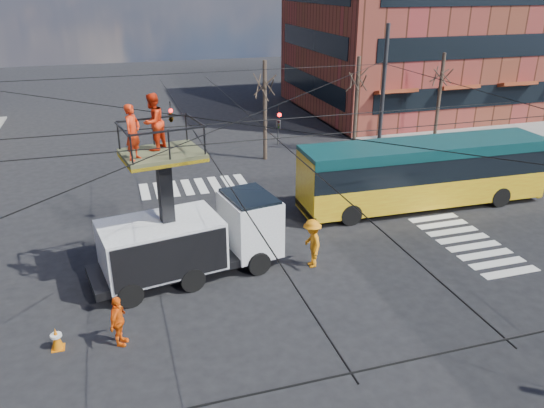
{
  "coord_description": "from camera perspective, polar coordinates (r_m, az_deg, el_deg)",
  "views": [
    {
      "loc": [
        -3.78,
        -16.73,
        10.18
      ],
      "look_at": [
        1.72,
        1.29,
        2.26
      ],
      "focal_mm": 35.0,
      "sensor_mm": 36.0,
      "label": 1
    }
  ],
  "objects": [
    {
      "name": "city_bus",
      "position": [
        26.56,
        15.98,
        3.31
      ],
      "size": [
        12.21,
        2.87,
        3.2
      ],
      "rotation": [
        0.0,
        0.0,
        -0.02
      ],
      "color": "orange",
      "rests_on": "ground"
    },
    {
      "name": "tree_a",
      "position": [
        31.97,
        -0.78,
        12.77
      ],
      "size": [
        2.0,
        2.0,
        6.0
      ],
      "color": "#382B21",
      "rests_on": "ground"
    },
    {
      "name": "utility_truck",
      "position": [
        19.48,
        -8.89,
        -1.82
      ],
      "size": [
        7.29,
        3.58,
        6.82
      ],
      "rotation": [
        0.0,
        0.0,
        0.17
      ],
      "color": "black",
      "rests_on": "ground"
    },
    {
      "name": "flagger",
      "position": [
        20.31,
        4.32,
        -4.24
      ],
      "size": [
        0.81,
        1.3,
        1.95
      ],
      "primitive_type": "imported",
      "rotation": [
        0.0,
        0.0,
        -1.64
      ],
      "color": "orange",
      "rests_on": "ground"
    },
    {
      "name": "crosswalks",
      "position": [
        19.94,
        -3.67,
        -7.94
      ],
      "size": [
        22.4,
        22.4,
        0.02
      ],
      "primitive_type": null,
      "color": "silver",
      "rests_on": "ground"
    },
    {
      "name": "building_ne",
      "position": [
        48.28,
        16.14,
        18.17
      ],
      "size": [
        20.06,
        16.06,
        14.0
      ],
      "color": "brown",
      "rests_on": "ground"
    },
    {
      "name": "sidewalk_ne",
      "position": [
        46.26,
        16.13,
        9.26
      ],
      "size": [
        18.0,
        18.0,
        0.12
      ],
      "primitive_type": "cube",
      "color": "slate",
      "rests_on": "ground"
    },
    {
      "name": "worker_ground",
      "position": [
        16.84,
        -16.21,
        -12.02
      ],
      "size": [
        0.75,
        1.04,
        1.64
      ],
      "primitive_type": "imported",
      "rotation": [
        0.0,
        0.0,
        1.16
      ],
      "color": "#FF6510",
      "rests_on": "ground"
    },
    {
      "name": "tree_c",
      "position": [
        37.1,
        17.81,
        13.12
      ],
      "size": [
        2.0,
        2.0,
        6.0
      ],
      "color": "#382B21",
      "rests_on": "ground"
    },
    {
      "name": "tree_b",
      "position": [
        34.11,
        9.21,
        13.13
      ],
      "size": [
        2.0,
        2.0,
        6.0
      ],
      "color": "#382B21",
      "rests_on": "ground"
    },
    {
      "name": "overhead_network",
      "position": [
        18.49,
        -4.52,
        4.13
      ],
      "size": [
        24.24,
        24.24,
        8.0
      ],
      "color": "#2D2D30",
      "rests_on": "ground"
    },
    {
      "name": "ground",
      "position": [
        19.94,
        -3.67,
        -7.96
      ],
      "size": [
        120.0,
        120.0,
        0.0
      ],
      "primitive_type": "plane",
      "color": "black",
      "rests_on": "ground"
    },
    {
      "name": "traffic_cone",
      "position": [
        17.52,
        -22.17,
        -13.24
      ],
      "size": [
        0.36,
        0.36,
        0.73
      ],
      "primitive_type": "cone",
      "color": "#D56708",
      "rests_on": "ground"
    }
  ]
}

